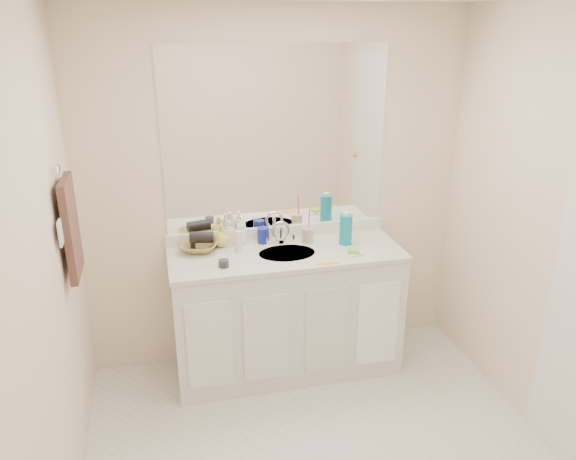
# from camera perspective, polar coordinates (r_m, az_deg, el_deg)

# --- Properties ---
(wall_back) EXTENTS (2.60, 0.02, 2.40)m
(wall_back) POSITION_cam_1_polar(r_m,az_deg,el_deg) (3.79, -1.16, 3.83)
(wall_back) COLOR #FCE4C5
(wall_back) RESTS_ON floor
(wall_left) EXTENTS (0.02, 2.60, 2.40)m
(wall_left) POSITION_cam_1_polar(r_m,az_deg,el_deg) (2.56, -24.03, -6.97)
(wall_left) COLOR #FCE4C5
(wall_left) RESTS_ON floor
(vanity_cabinet) EXTENTS (1.50, 0.55, 0.85)m
(vanity_cabinet) POSITION_cam_1_polar(r_m,az_deg,el_deg) (3.85, -0.18, -8.44)
(vanity_cabinet) COLOR silver
(vanity_cabinet) RESTS_ON floor
(countertop) EXTENTS (1.52, 0.57, 0.03)m
(countertop) POSITION_cam_1_polar(r_m,az_deg,el_deg) (3.66, -0.18, -2.43)
(countertop) COLOR silver
(countertop) RESTS_ON vanity_cabinet
(backsplash) EXTENTS (1.52, 0.03, 0.08)m
(backsplash) POSITION_cam_1_polar(r_m,az_deg,el_deg) (3.87, -1.08, -0.19)
(backsplash) COLOR white
(backsplash) RESTS_ON countertop
(sink_basin) EXTENTS (0.37, 0.37, 0.02)m
(sink_basin) POSITION_cam_1_polar(r_m,az_deg,el_deg) (3.64, -0.11, -2.51)
(sink_basin) COLOR silver
(sink_basin) RESTS_ON countertop
(faucet) EXTENTS (0.02, 0.02, 0.11)m
(faucet) POSITION_cam_1_polar(r_m,az_deg,el_deg) (3.77, -0.75, -0.52)
(faucet) COLOR silver
(faucet) RESTS_ON countertop
(mirror) EXTENTS (1.48, 0.01, 1.20)m
(mirror) POSITION_cam_1_polar(r_m,az_deg,el_deg) (3.70, -1.18, 9.14)
(mirror) COLOR white
(mirror) RESTS_ON wall_back
(blue_mug) EXTENTS (0.10, 0.10, 0.11)m
(blue_mug) POSITION_cam_1_polar(r_m,az_deg,el_deg) (3.78, -2.53, -0.53)
(blue_mug) COLOR navy
(blue_mug) RESTS_ON countertop
(tan_cup) EXTENTS (0.10, 0.10, 0.10)m
(tan_cup) POSITION_cam_1_polar(r_m,az_deg,el_deg) (3.78, 1.98, -0.54)
(tan_cup) COLOR tan
(tan_cup) RESTS_ON countertop
(toothbrush) EXTENTS (0.01, 0.04, 0.19)m
(toothbrush) POSITION_cam_1_polar(r_m,az_deg,el_deg) (3.75, 2.15, 0.88)
(toothbrush) COLOR #FF43A8
(toothbrush) RESTS_ON tan_cup
(mouthwash_bottle) EXTENTS (0.10, 0.10, 0.20)m
(mouthwash_bottle) POSITION_cam_1_polar(r_m,az_deg,el_deg) (3.76, 5.88, 0.06)
(mouthwash_bottle) COLOR #0D87A5
(mouthwash_bottle) RESTS_ON countertop
(soap_dish) EXTENTS (0.12, 0.11, 0.01)m
(soap_dish) POSITION_cam_1_polar(r_m,az_deg,el_deg) (3.63, 6.62, -2.42)
(soap_dish) COLOR white
(soap_dish) RESTS_ON countertop
(green_soap) EXTENTS (0.09, 0.07, 0.03)m
(green_soap) POSITION_cam_1_polar(r_m,az_deg,el_deg) (3.62, 6.63, -2.16)
(green_soap) COLOR #8CDC35
(green_soap) RESTS_ON soap_dish
(orange_comb) EXTENTS (0.13, 0.04, 0.01)m
(orange_comb) POSITION_cam_1_polar(r_m,az_deg,el_deg) (3.49, 4.04, -3.37)
(orange_comb) COLOR yellow
(orange_comb) RESTS_ON countertop
(dark_jar) EXTENTS (0.08, 0.08, 0.04)m
(dark_jar) POSITION_cam_1_polar(r_m,az_deg,el_deg) (3.45, -6.55, -3.38)
(dark_jar) COLOR #26272B
(dark_jar) RESTS_ON countertop
(extra_white_bottle) EXTENTS (0.06, 0.06, 0.14)m
(extra_white_bottle) POSITION_cam_1_polar(r_m,az_deg,el_deg) (3.64, -5.05, -1.16)
(extra_white_bottle) COLOR white
(extra_white_bottle) RESTS_ON countertop
(soap_bottle_white) EXTENTS (0.08, 0.08, 0.19)m
(soap_bottle_white) POSITION_cam_1_polar(r_m,az_deg,el_deg) (3.77, -4.78, 0.02)
(soap_bottle_white) COLOR white
(soap_bottle_white) RESTS_ON countertop
(soap_bottle_cream) EXTENTS (0.09, 0.09, 0.18)m
(soap_bottle_cream) POSITION_cam_1_polar(r_m,az_deg,el_deg) (3.74, -6.11, -0.29)
(soap_bottle_cream) COLOR beige
(soap_bottle_cream) RESTS_ON countertop
(soap_bottle_yellow) EXTENTS (0.12, 0.12, 0.15)m
(soap_bottle_yellow) POSITION_cam_1_polar(r_m,az_deg,el_deg) (3.74, -6.73, -0.55)
(soap_bottle_yellow) COLOR #DBD755
(soap_bottle_yellow) RESTS_ON countertop
(wicker_basket) EXTENTS (0.29, 0.29, 0.06)m
(wicker_basket) POSITION_cam_1_polar(r_m,az_deg,el_deg) (3.70, -9.01, -1.64)
(wicker_basket) COLOR olive
(wicker_basket) RESTS_ON countertop
(hair_dryer) EXTENTS (0.17, 0.11, 0.08)m
(hair_dryer) POSITION_cam_1_polar(r_m,az_deg,el_deg) (3.68, -8.75, -0.75)
(hair_dryer) COLOR black
(hair_dryer) RESTS_ON wicker_basket
(towel_ring) EXTENTS (0.01, 0.11, 0.11)m
(towel_ring) POSITION_cam_1_polar(r_m,az_deg,el_deg) (3.15, -22.25, 5.27)
(towel_ring) COLOR silver
(towel_ring) RESTS_ON wall_left
(hand_towel) EXTENTS (0.04, 0.32, 0.55)m
(hand_towel) POSITION_cam_1_polar(r_m,az_deg,el_deg) (3.23, -21.18, 0.20)
(hand_towel) COLOR #35211C
(hand_towel) RESTS_ON towel_ring
(switch_plate) EXTENTS (0.01, 0.08, 0.13)m
(switch_plate) POSITION_cam_1_polar(r_m,az_deg,el_deg) (3.03, -22.12, -0.26)
(switch_plate) COLOR white
(switch_plate) RESTS_ON wall_left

